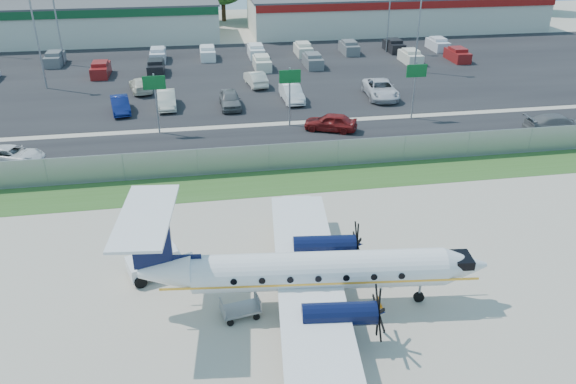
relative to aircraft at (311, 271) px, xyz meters
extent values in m
plane|color=#B7AD9A|center=(0.16, 1.37, -1.98)|extent=(170.00, 170.00, 0.00)
cube|color=#2D561E|center=(0.16, 13.37, -1.97)|extent=(170.00, 4.00, 0.02)
cube|color=black|center=(0.16, 20.37, -1.97)|extent=(170.00, 8.00, 0.02)
cube|color=black|center=(0.16, 41.37, -1.97)|extent=(170.00, 32.00, 0.02)
cube|color=gray|center=(0.16, 15.37, -0.98)|extent=(120.00, 0.02, 1.90)
cube|color=gray|center=(0.16, 15.37, 0.00)|extent=(120.00, 0.06, 0.06)
cube|color=gray|center=(0.16, 15.37, -1.93)|extent=(120.00, 0.06, 0.06)
cube|color=beige|center=(-23.84, 63.37, 0.52)|extent=(46.00, 12.00, 5.00)
cube|color=#474749|center=(-23.84, 63.37, 3.14)|extent=(46.40, 12.40, 0.24)
cube|color=#0F4723|center=(-23.84, 57.27, 2.52)|extent=(46.00, 0.20, 1.00)
cube|color=beige|center=(26.16, 63.37, 0.52)|extent=(44.00, 12.00, 5.00)
cube|color=maroon|center=(26.16, 57.27, 2.52)|extent=(44.00, 0.20, 1.00)
cylinder|color=gray|center=(-7.84, 24.37, 0.52)|extent=(0.14, 0.14, 5.00)
cube|color=#0C5923|center=(-7.84, 24.22, 2.32)|extent=(1.80, 0.08, 1.10)
cylinder|color=gray|center=(3.16, 24.37, 0.52)|extent=(0.14, 0.14, 5.00)
cube|color=#0C5923|center=(3.16, 24.22, 2.32)|extent=(1.80, 0.08, 1.10)
cylinder|color=gray|center=(14.16, 24.37, 0.52)|extent=(0.14, 0.14, 5.00)
cube|color=#0C5923|center=(14.16, 24.22, 2.32)|extent=(1.80, 0.08, 1.10)
cylinder|color=gray|center=(-19.84, 39.37, 2.52)|extent=(0.18, 0.18, 9.00)
cylinder|color=gray|center=(20.16, 39.37, 2.52)|extent=(0.18, 0.18, 9.00)
cylinder|color=gray|center=(-19.84, 49.37, 2.52)|extent=(0.18, 0.18, 9.00)
cylinder|color=gray|center=(20.16, 49.37, 2.52)|extent=(0.18, 0.18, 9.00)
cylinder|color=silver|center=(0.37, -0.04, 0.00)|extent=(11.64, 2.99, 1.75)
cone|color=silver|center=(7.10, -0.78, 0.00)|extent=(2.21, 1.96, 1.75)
cone|color=silver|center=(-6.55, 0.72, 0.18)|extent=(2.57, 2.00, 1.75)
cube|color=black|center=(6.92, -0.76, 0.32)|extent=(0.95, 1.28, 0.41)
cube|color=silver|center=(-0.09, 0.01, -0.51)|extent=(4.69, 16.44, 0.20)
cylinder|color=black|center=(0.62, -2.76, -0.37)|extent=(3.22, 1.35, 1.01)
cylinder|color=black|center=(1.21, 2.56, -0.37)|extent=(3.22, 1.35, 1.01)
cube|color=black|center=(-7.01, 0.77, 1.75)|extent=(1.76, 0.36, 2.67)
cube|color=silver|center=(-7.10, 0.78, 3.09)|extent=(2.82, 5.92, 0.13)
cylinder|color=gray|center=(5.13, -0.56, -1.38)|extent=(0.11, 0.11, 1.20)
cylinder|color=black|center=(5.13, -0.56, -1.72)|extent=(0.53, 0.22, 0.52)
cylinder|color=black|center=(-0.38, -2.65, -1.69)|extent=(0.63, 0.43, 0.59)
cylinder|color=black|center=(0.20, 2.67, -1.69)|extent=(0.63, 0.43, 0.59)
cube|color=silver|center=(-7.31, 3.85, -1.40)|extent=(3.00, 2.31, 0.74)
cube|color=silver|center=(-6.81, 4.01, -0.82)|extent=(1.52, 1.66, 0.53)
cube|color=black|center=(-6.35, 4.15, -0.80)|extent=(0.53, 1.17, 0.42)
cylinder|color=black|center=(-7.98, 2.78, -1.66)|extent=(0.68, 0.41, 0.64)
cylinder|color=black|center=(-8.47, 4.36, -1.66)|extent=(0.68, 0.41, 0.64)
cylinder|color=black|center=(-6.16, 3.35, -1.66)|extent=(0.68, 0.41, 0.64)
cylinder|color=black|center=(-6.65, 4.92, -1.66)|extent=(0.68, 0.41, 0.64)
cube|color=gray|center=(-3.32, -0.24, -1.59)|extent=(1.91, 1.34, 0.10)
cube|color=gray|center=(-4.14, -0.39, -1.33)|extent=(0.25, 1.04, 0.52)
cube|color=gray|center=(-2.50, -0.09, -1.33)|extent=(0.25, 1.04, 0.52)
cylinder|color=black|center=(-3.84, -0.82, -1.82)|extent=(0.33, 0.16, 0.31)
cylinder|color=black|center=(-4.01, 0.12, -1.82)|extent=(0.33, 0.16, 0.31)
cylinder|color=black|center=(-2.63, -0.61, -1.82)|extent=(0.33, 0.16, 0.31)
cylinder|color=black|center=(-2.80, 0.34, -1.82)|extent=(0.33, 0.16, 0.31)
cube|color=gray|center=(0.00, -1.87, -1.52)|extent=(2.15, 1.43, 0.12)
cube|color=gray|center=(-0.97, -1.77, -1.22)|extent=(0.21, 1.22, 0.61)
cube|color=gray|center=(0.96, -1.97, -1.22)|extent=(0.21, 1.22, 0.61)
cylinder|color=black|center=(-0.77, -2.36, -1.80)|extent=(0.38, 0.16, 0.37)
cylinder|color=black|center=(-0.65, -1.24, -1.80)|extent=(0.38, 0.16, 0.37)
cylinder|color=black|center=(0.65, -2.50, -1.80)|extent=(0.38, 0.16, 0.37)
cylinder|color=black|center=(0.76, -1.39, -1.80)|extent=(0.38, 0.16, 0.37)
cone|color=orange|center=(3.09, -0.57, -1.68)|extent=(0.40, 0.40, 0.60)
cube|color=orange|center=(3.09, -0.57, -1.97)|extent=(0.42, 0.42, 0.03)
cone|color=orange|center=(3.77, 16.54, -1.73)|extent=(0.34, 0.34, 0.51)
cube|color=orange|center=(3.77, 16.54, -1.97)|extent=(0.36, 0.36, 0.03)
imported|color=silver|center=(-18.17, 19.75, -1.98)|extent=(5.10, 3.45, 1.30)
imported|color=maroon|center=(6.32, 22.52, -1.98)|extent=(4.74, 3.34, 1.50)
imported|color=#595B5E|center=(24.68, 18.76, -1.98)|extent=(5.60, 2.50, 1.60)
imported|color=navy|center=(-11.50, 30.28, -1.98)|extent=(2.27, 4.61, 1.45)
imported|color=beige|center=(-7.36, 31.00, -1.98)|extent=(1.86, 4.75, 1.54)
imported|color=#595B5E|center=(-1.52, 30.04, -1.98)|extent=(1.94, 4.67, 1.58)
imported|color=silver|center=(4.50, 30.97, -1.98)|extent=(1.90, 4.91, 1.59)
imported|color=silver|center=(13.32, 30.70, -1.98)|extent=(3.24, 6.21, 1.67)
imported|color=beige|center=(-10.11, 36.64, -1.98)|extent=(2.88, 5.11, 1.40)
imported|color=beige|center=(1.67, 36.83, -1.98)|extent=(2.24, 4.83, 1.53)
camera|label=1|loc=(-4.56, -20.71, 14.80)|focal=35.00mm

